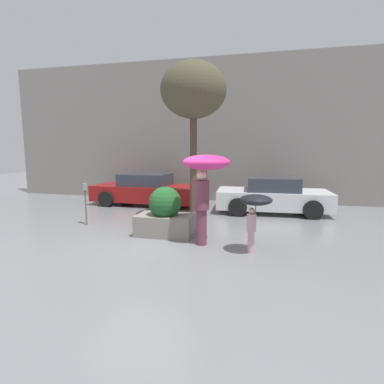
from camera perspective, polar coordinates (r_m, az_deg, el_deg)
name	(u,v)px	position (r m, az deg, el deg)	size (l,w,h in m)	color
ground_plane	(145,244)	(7.27, -8.85, -9.80)	(40.00, 40.00, 0.00)	slate
building_facade	(201,131)	(13.18, 1.78, 11.55)	(18.00, 0.30, 6.00)	gray
planter_box	(165,215)	(7.83, -5.12, -4.31)	(1.47, 0.86, 1.27)	gray
person_adult	(205,173)	(6.93, 2.53, 3.59)	(1.10, 1.10, 2.11)	brown
person_child	(255,206)	(6.46, 11.90, -2.61)	(0.69, 0.69, 1.28)	#D199B7
parked_car_near	(146,190)	(12.23, -8.76, 0.36)	(4.22, 2.05, 1.25)	maroon
parked_car_far	(273,196)	(10.95, 15.10, -0.75)	(3.93, 2.09, 1.25)	silver
street_tree	(193,92)	(9.33, 0.28, 18.57)	(1.96, 1.96, 4.80)	brown
parking_meter	(85,195)	(9.29, -19.67, -0.58)	(0.14, 0.14, 1.24)	#595B60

